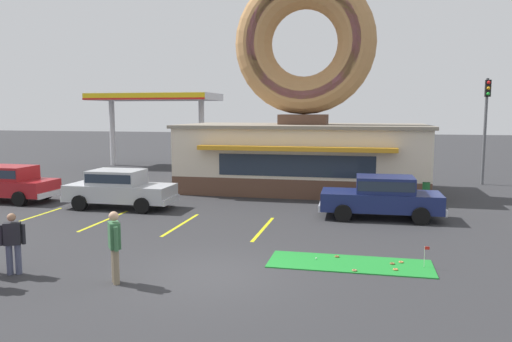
{
  "coord_description": "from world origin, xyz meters",
  "views": [
    {
      "loc": [
        3.66,
        -11.47,
        4.03
      ],
      "look_at": [
        0.05,
        5.0,
        2.0
      ],
      "focal_mm": 35.0,
      "sensor_mm": 36.0,
      "label": 1
    }
  ],
  "objects": [
    {
      "name": "putting_flag_pin",
      "position": [
        5.26,
        1.66,
        0.44
      ],
      "size": [
        0.13,
        0.01,
        0.55
      ],
      "color": "silver",
      "rests_on": "putting_mat"
    },
    {
      "name": "gas_station_canopy",
      "position": [
        -11.32,
        22.65,
        4.86
      ],
      "size": [
        9.0,
        4.46,
        5.3
      ],
      "color": "silver",
      "rests_on": "ground"
    },
    {
      "name": "ground_plane",
      "position": [
        0.0,
        0.0,
        0.0
      ],
      "size": [
        160.0,
        160.0,
        0.0
      ],
      "primitive_type": "plane",
      "color": "#2D2D30"
    },
    {
      "name": "mini_donut_mid_centre",
      "position": [
        4.44,
        1.71,
        0.05
      ],
      "size": [
        0.13,
        0.13,
        0.04
      ],
      "primitive_type": "torus",
      "color": "brown",
      "rests_on": "putting_mat"
    },
    {
      "name": "parking_stripe_far_left",
      "position": [
        -8.7,
        5.0,
        0.0
      ],
      "size": [
        0.12,
        3.6,
        0.01
      ],
      "primitive_type": "cube",
      "color": "yellow",
      "rests_on": "ground"
    },
    {
      "name": "parking_stripe_left",
      "position": [
        -5.7,
        5.0,
        0.0
      ],
      "size": [
        0.12,
        3.6,
        0.01
      ],
      "primitive_type": "cube",
      "color": "yellow",
      "rests_on": "ground"
    },
    {
      "name": "car_navy",
      "position": [
        4.33,
        7.63,
        0.87
      ],
      "size": [
        4.6,
        2.06,
        1.6
      ],
      "color": "navy",
      "rests_on": "ground"
    },
    {
      "name": "mini_donut_mid_left",
      "position": [
        2.98,
        2.05,
        0.05
      ],
      "size": [
        0.13,
        0.13,
        0.04
      ],
      "primitive_type": "torus",
      "color": "brown",
      "rests_on": "putting_mat"
    },
    {
      "name": "mini_donut_near_left",
      "position": [
        3.48,
        0.92,
        0.05
      ],
      "size": [
        0.13,
        0.13,
        0.04
      ],
      "primitive_type": "torus",
      "color": "#A5724C",
      "rests_on": "putting_mat"
    },
    {
      "name": "car_red",
      "position": [
        -11.97,
        7.72,
        0.87
      ],
      "size": [
        4.59,
        2.05,
        1.6
      ],
      "color": "maroon",
      "rests_on": "ground"
    },
    {
      "name": "pedestrian_hooded_kid",
      "position": [
        -4.77,
        -1.04,
        0.85
      ],
      "size": [
        0.54,
        0.39,
        1.54
      ],
      "color": "#474C66",
      "rests_on": "ground"
    },
    {
      "name": "mini_donut_near_right",
      "position": [
        4.49,
        1.22,
        0.05
      ],
      "size": [
        0.13,
        0.13,
        0.04
      ],
      "primitive_type": "torus",
      "color": "#D17F47",
      "rests_on": "putting_mat"
    },
    {
      "name": "golf_ball",
      "position": [
        2.44,
        1.74,
        0.05
      ],
      "size": [
        0.04,
        0.04,
        0.04
      ],
      "primitive_type": "sphere",
      "color": "white",
      "rests_on": "putting_mat"
    },
    {
      "name": "parking_stripe_mid_left",
      "position": [
        -2.7,
        5.0,
        0.0
      ],
      "size": [
        0.12,
        3.6,
        0.01
      ],
      "primitive_type": "cube",
      "color": "yellow",
      "rests_on": "ground"
    },
    {
      "name": "pedestrian_leather_jacket_man",
      "position": [
        -2.0,
        -1.1,
        0.96
      ],
      "size": [
        0.42,
        0.5,
        1.72
      ],
      "color": "#7F7056",
      "rests_on": "ground"
    },
    {
      "name": "donut_shop_building",
      "position": [
        0.56,
        13.94,
        3.74
      ],
      "size": [
        12.3,
        6.75,
        10.96
      ],
      "color": "brown",
      "rests_on": "ground"
    },
    {
      "name": "putting_mat",
      "position": [
        3.34,
        1.56,
        0.01
      ],
      "size": [
        4.28,
        1.53,
        0.03
      ],
      "primitive_type": "cube",
      "color": "#1E842D",
      "rests_on": "ground"
    },
    {
      "name": "parking_stripe_centre",
      "position": [
        0.3,
        5.0,
        0.0
      ],
      "size": [
        0.12,
        3.6,
        0.01
      ],
      "primitive_type": "cube",
      "color": "yellow",
      "rests_on": "ground"
    },
    {
      "name": "trash_bin",
      "position": [
        6.3,
        11.23,
        0.5
      ],
      "size": [
        0.57,
        0.57,
        0.97
      ],
      "color": "#1E662D",
      "rests_on": "ground"
    },
    {
      "name": "mini_donut_mid_right",
      "position": [
        4.67,
        1.89,
        0.05
      ],
      "size": [
        0.13,
        0.13,
        0.04
      ],
      "primitive_type": "torus",
      "color": "#D17F47",
      "rests_on": "putting_mat"
    },
    {
      "name": "traffic_light_pole",
      "position": [
        10.04,
        17.79,
        3.71
      ],
      "size": [
        0.28,
        0.47,
        5.8
      ],
      "color": "#595B60",
      "rests_on": "ground"
    },
    {
      "name": "car_silver",
      "position": [
        -6.31,
        7.37,
        0.87
      ],
      "size": [
        4.57,
        1.99,
        1.6
      ],
      "color": "#B2B5BA",
      "rests_on": "ground"
    }
  ]
}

